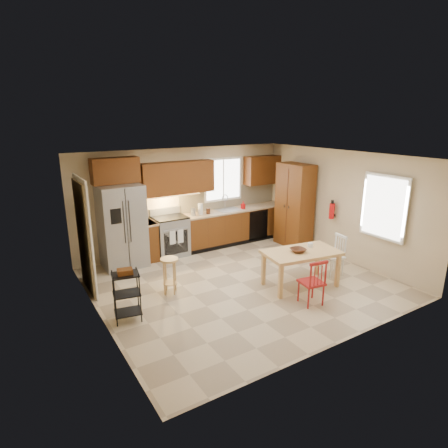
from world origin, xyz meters
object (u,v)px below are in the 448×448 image
Objects in this scene: range_stove at (171,237)px; chair_red at (311,281)px; table_jar at (310,246)px; bar_stool at (170,276)px; fire_extinguisher at (332,211)px; pantry at (294,205)px; table_bowl at (298,252)px; chair_white at (333,255)px; dining_table at (300,269)px; soap_bottle at (243,205)px; utility_cart at (127,296)px; refrigerator at (122,226)px.

range_stove reaches higher than chair_red.
chair_red is 7.46× the size of table_jar.
chair_red is 1.23× the size of bar_stool.
range_stove is at bearing 147.38° from fire_extinguisher.
pantry is 5.83× the size of fire_extinguisher.
table_bowl is (-1.62, -1.92, -0.34)m from pantry.
bar_stool is at bearing -114.53° from range_stove.
chair_red is 1.00× the size of chair_white.
fire_extinguisher reaches higher than dining_table.
table_jar is (0.31, 0.09, 0.39)m from dining_table.
soap_bottle is 0.66× the size of table_bowl.
dining_table is 1.70× the size of utility_cart.
dining_table is at bearing -7.24° from bar_stool.
table_bowl is 0.34× the size of utility_cart.
range_stove is 2.03m from bar_stool.
table_jar is at bearing -151.21° from fire_extinguisher.
pantry is 2.48× the size of chair_white.
pantry is at bearing 60.51° from dining_table.
chair_red is at bearing -57.18° from refrigerator.
table_bowl is (-0.09, 0.00, 0.36)m from dining_table.
soap_bottle is at bearing 120.53° from fire_extinguisher.
bar_stool is at bearing 147.70° from chair_red.
pantry is 3.05× the size of bar_stool.
table_jar is 0.13× the size of utility_cart.
table_jar is at bearing 57.13° from chair_red.
fire_extinguisher is 0.43× the size of chair_red.
range_stove is 3.22m from table_bowl.
pantry is 1.46× the size of dining_table.
soap_bottle reaches higher than utility_cart.
utility_cart is at bearing 92.89° from chair_white.
range_stove is 0.44× the size of pantry.
utility_cart reaches higher than chair_red.
range_stove reaches higher than bar_stool.
fire_extinguisher is 4.10m from bar_stool.
bar_stool is at bearing 159.58° from table_jar.
range_stove is 8.12× the size of table_jar.
refrigerator is 2.48m from utility_cart.
soap_bottle is at bearing -2.40° from range_stove.
table_jar is 2.81m from bar_stool.
table_jar is at bearing -95.51° from soap_bottle.
fire_extinguisher is 0.52× the size of bar_stool.
pantry is 2.21m from table_jar.
soap_bottle is 4.53m from utility_cart.
chair_red is at bearing -10.46° from utility_cart.
chair_white is at bearing -3.60° from table_jar.
pantry reaches higher than table_bowl.
bar_stool is 1.14m from utility_cart.
bar_stool is at bearing 81.76° from chair_white.
refrigerator reaches higher than range_stove.
utility_cart is at bearing 170.95° from table_bowl.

